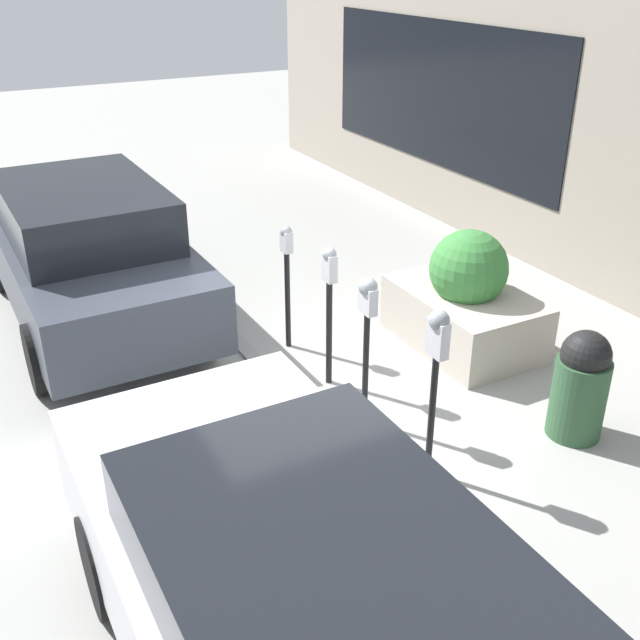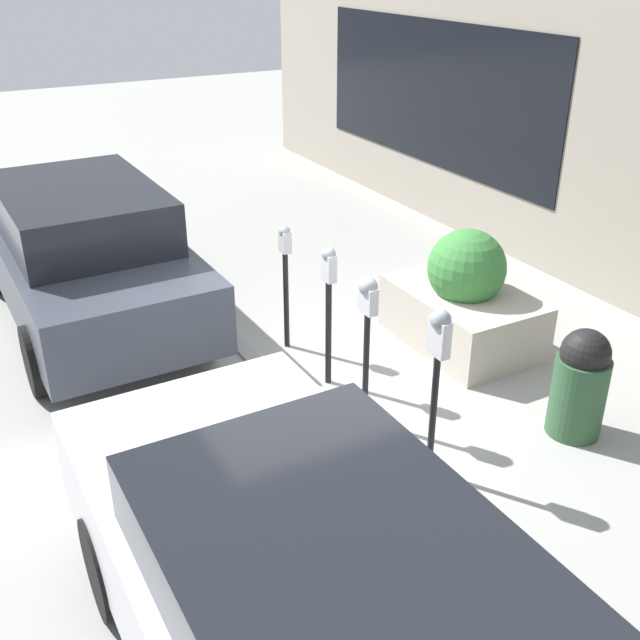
{
  "view_description": "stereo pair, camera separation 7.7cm",
  "coord_description": "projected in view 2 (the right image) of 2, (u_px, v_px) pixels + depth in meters",
  "views": [
    {
      "loc": [
        -5.36,
        2.73,
        3.98
      ],
      "look_at": [
        0.0,
        -0.12,
        0.94
      ],
      "focal_mm": 42.0,
      "sensor_mm": 36.0,
      "label": 1
    },
    {
      "loc": [
        -5.33,
        2.79,
        3.98
      ],
      "look_at": [
        0.0,
        -0.12,
        0.94
      ],
      "focal_mm": 42.0,
      "sensor_mm": 36.0,
      "label": 2
    }
  ],
  "objects": [
    {
      "name": "parked_car_middle",
      "position": [
        84.0,
        252.0,
        8.5
      ],
      "size": [
        4.54,
        1.88,
        1.67
      ],
      "rotation": [
        0.0,
        0.0,
        0.02
      ],
      "color": "#383D47",
      "rests_on": "ground_plane"
    },
    {
      "name": "parked_car_front",
      "position": [
        324.0,
        621.0,
        3.93
      ],
      "size": [
        4.5,
        1.87,
        1.49
      ],
      "rotation": [
        0.0,
        0.0,
        0.01
      ],
      "color": "#B7B7BC",
      "rests_on": "ground_plane"
    },
    {
      "name": "parking_meter_middle",
      "position": [
        329.0,
        291.0,
        7.18
      ],
      "size": [
        0.16,
        0.14,
        1.46
      ],
      "color": "black",
      "rests_on": "ground_plane"
    },
    {
      "name": "trash_bin",
      "position": [
        580.0,
        383.0,
        6.62
      ],
      "size": [
        0.49,
        0.49,
        1.04
      ],
      "color": "#2D5133",
      "rests_on": "ground_plane"
    },
    {
      "name": "planter_box",
      "position": [
        464.0,
        301.0,
        8.16
      ],
      "size": [
        1.66,
        1.12,
        1.32
      ],
      "color": "#B2A899",
      "rests_on": "ground_plane"
    },
    {
      "name": "ground_plane",
      "position": [
        309.0,
        410.0,
        7.16
      ],
      "size": [
        40.0,
        40.0,
        0.0
      ],
      "primitive_type": "plane",
      "color": "#999993"
    },
    {
      "name": "parking_meter_second",
      "position": [
        368.0,
        315.0,
        6.51
      ],
      "size": [
        0.2,
        0.17,
        1.46
      ],
      "color": "black",
      "rests_on": "ground_plane"
    },
    {
      "name": "parking_meter_fourth",
      "position": [
        285.0,
        267.0,
        7.89
      ],
      "size": [
        0.14,
        0.12,
        1.4
      ],
      "color": "black",
      "rests_on": "ground_plane"
    },
    {
      "name": "curb_strip",
      "position": [
        301.0,
        411.0,
        7.12
      ],
      "size": [
        19.0,
        0.16,
        0.04
      ],
      "color": "gray",
      "rests_on": "ground_plane"
    },
    {
      "name": "parking_meter_nearest",
      "position": [
        438.0,
        353.0,
        5.81
      ],
      "size": [
        0.2,
        0.17,
        1.52
      ],
      "color": "black",
      "rests_on": "ground_plane"
    }
  ]
}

